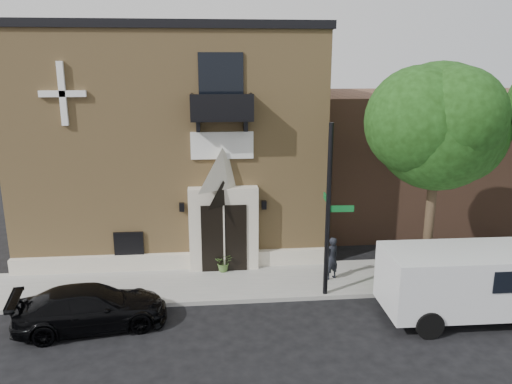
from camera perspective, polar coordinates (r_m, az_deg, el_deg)
ground at (r=17.20m, az=0.11°, el=-12.58°), size 120.00×120.00×0.00m
sidewalk at (r=18.62m, az=2.77°, el=-10.12°), size 42.00×3.00×0.15m
church at (r=23.44m, az=-9.15°, el=6.54°), size 12.20×11.01×9.30m
neighbour_building at (r=28.12m, az=23.34°, el=3.89°), size 18.00×8.00×6.40m
street_tree_left at (r=17.40m, az=20.32°, el=7.14°), size 4.97×4.38×7.77m
black_sedan at (r=16.31m, az=-18.31°, el=-12.42°), size 4.74×2.55×1.31m
cargo_van at (r=17.25m, az=24.12°, el=-9.22°), size 5.62×2.44×2.27m
street_sign at (r=16.62m, az=8.29°, el=-2.16°), size 0.93×0.93×5.87m
fire_hydrant at (r=19.11m, az=20.09°, el=-8.77°), size 0.48×0.38×0.84m
dumpster at (r=18.79m, az=16.83°, el=-8.42°), size 1.86×1.32×1.10m
planter at (r=19.13m, az=-3.70°, el=-8.01°), size 0.68×0.59×0.72m
pedestrian_near at (r=18.50m, az=8.62°, el=-7.49°), size 0.69×0.61×1.60m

